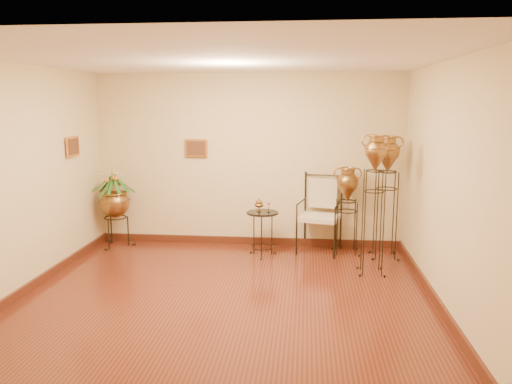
# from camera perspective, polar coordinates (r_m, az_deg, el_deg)

# --- Properties ---
(ground) EXTENTS (5.00, 5.00, 0.00)m
(ground) POSITION_cam_1_polar(r_m,az_deg,el_deg) (6.07, -3.67, -12.42)
(ground) COLOR maroon
(ground) RESTS_ON ground
(room_shell) EXTENTS (5.02, 5.02, 2.81)m
(room_shell) POSITION_cam_1_polar(r_m,az_deg,el_deg) (5.65, -3.91, 4.06)
(room_shell) COLOR #D4BF88
(room_shell) RESTS_ON ground
(amphora_tall) EXTENTS (0.45, 0.45, 1.94)m
(amphora_tall) POSITION_cam_1_polar(r_m,az_deg,el_deg) (6.95, 13.30, -1.25)
(amphora_tall) COLOR black
(amphora_tall) RESTS_ON ground
(amphora_mid) EXTENTS (0.54, 0.54, 1.87)m
(amphora_mid) POSITION_cam_1_polar(r_m,az_deg,el_deg) (7.74, 14.67, -0.47)
(amphora_mid) COLOR black
(amphora_mid) RESTS_ON ground
(amphora_short) EXTENTS (0.44, 0.44, 1.38)m
(amphora_short) POSITION_cam_1_polar(r_m,az_deg,el_deg) (7.88, 10.32, -2.04)
(amphora_short) COLOR black
(amphora_short) RESTS_ON ground
(planter_urn) EXTENTS (0.85, 0.85, 1.40)m
(planter_urn) POSITION_cam_1_polar(r_m,az_deg,el_deg) (8.42, -15.87, -0.82)
(planter_urn) COLOR black
(planter_urn) RESTS_ON ground
(armchair) EXTENTS (0.81, 0.78, 1.21)m
(armchair) POSITION_cam_1_polar(r_m,az_deg,el_deg) (7.87, 7.26, -2.55)
(armchair) COLOR black
(armchair) RESTS_ON ground
(side_table) EXTENTS (0.62, 0.62, 0.88)m
(side_table) POSITION_cam_1_polar(r_m,az_deg,el_deg) (7.68, 0.73, -4.70)
(side_table) COLOR black
(side_table) RESTS_ON ground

